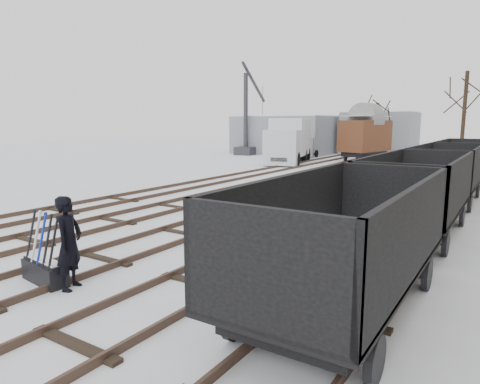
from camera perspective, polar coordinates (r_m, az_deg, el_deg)
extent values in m
plane|color=white|center=(11.24, -17.80, -8.59)|extent=(120.00, 120.00, 0.00)
cube|color=black|center=(25.83, -3.23, 1.94)|extent=(0.07, 52.00, 0.15)
cube|color=black|center=(25.02, -0.57, 1.71)|extent=(0.07, 52.00, 0.15)
cube|color=black|center=(17.13, -25.47, -2.88)|extent=(1.90, 0.20, 0.08)
cube|color=black|center=(24.20, 2.53, 1.45)|extent=(0.07, 52.00, 0.15)
cube|color=black|center=(23.52, 5.55, 1.18)|extent=(0.07, 52.00, 0.15)
cube|color=black|center=(14.70, -19.26, -4.38)|extent=(1.90, 0.20, 0.08)
cube|color=black|center=(22.85, 9.04, 0.88)|extent=(0.07, 52.00, 0.15)
cube|color=black|center=(22.32, 12.41, 0.58)|extent=(0.07, 52.00, 0.15)
cube|color=black|center=(12.53, -10.71, -6.34)|extent=(1.90, 0.20, 0.08)
cube|color=black|center=(21.83, 16.25, 0.23)|extent=(0.07, 52.00, 0.15)
cube|color=black|center=(21.47, 19.92, -0.10)|extent=(0.07, 52.00, 0.15)
cube|color=black|center=(10.76, 1.12, -8.80)|extent=(1.90, 0.20, 0.08)
cube|color=black|center=(21.19, 24.04, -0.47)|extent=(0.07, 52.00, 0.15)
cube|color=black|center=(21.03, 27.89, -0.81)|extent=(0.07, 52.00, 0.15)
cube|color=black|center=(9.62, 16.82, -11.44)|extent=(1.90, 0.20, 0.08)
cube|color=gray|center=(47.77, 6.30, 7.57)|extent=(10.00, 8.00, 4.00)
cube|color=white|center=(47.76, 6.34, 10.03)|extent=(9.80, 7.84, 0.10)
cube|color=gray|center=(48.33, 18.14, 7.43)|extent=(7.00, 6.00, 4.40)
cube|color=white|center=(48.33, 18.28, 10.09)|extent=(6.86, 5.88, 0.10)
cube|color=black|center=(10.09, -24.56, -9.74)|extent=(1.34, 0.59, 0.44)
cube|color=black|center=(10.02, -24.65, -8.44)|extent=(1.33, 0.47, 0.06)
cube|color=white|center=(10.00, -24.67, -8.22)|extent=(1.27, 0.42, 0.03)
cylinder|color=black|center=(10.33, -26.02, -5.19)|extent=(0.09, 0.32, 1.08)
cylinder|color=silver|center=(10.11, -25.45, -5.45)|extent=(0.09, 0.32, 1.08)
cylinder|color=#0D27A9|center=(9.89, -24.84, -5.72)|extent=(0.09, 0.32, 1.08)
cylinder|color=black|center=(9.66, -24.21, -6.01)|extent=(0.09, 0.32, 1.08)
cylinder|color=black|center=(9.45, -23.55, -6.31)|extent=(0.09, 0.32, 1.08)
imported|color=black|center=(9.33, -21.84, -6.32)|extent=(0.70, 0.83, 1.92)
cube|color=black|center=(7.95, 13.70, -11.04)|extent=(1.88, 5.18, 0.39)
cube|color=black|center=(7.88, 13.76, -9.70)|extent=(2.35, 5.88, 0.12)
cube|color=black|center=(8.09, 6.40, -3.23)|extent=(0.10, 5.88, 1.57)
cube|color=black|center=(7.40, 22.30, -5.06)|extent=(0.10, 5.88, 1.57)
cube|color=white|center=(7.85, 13.79, -9.03)|extent=(2.12, 5.65, 0.06)
cylinder|color=black|center=(6.93, -0.68, -16.54)|extent=(0.12, 0.69, 0.69)
cylinder|color=black|center=(9.55, 23.68, -9.97)|extent=(0.12, 0.69, 0.69)
cube|color=black|center=(13.96, 22.42, -2.70)|extent=(1.88, 5.18, 0.39)
cube|color=black|center=(13.92, 22.47, -1.91)|extent=(2.35, 5.88, 0.12)
cube|color=black|center=(14.04, 18.15, 1.67)|extent=(0.10, 5.88, 1.57)
cube|color=black|center=(13.65, 27.33, 0.89)|extent=(0.10, 5.88, 1.57)
cube|color=white|center=(13.90, 22.50, -1.51)|extent=(2.12, 5.65, 0.06)
cylinder|color=black|center=(12.47, 15.84, -5.10)|extent=(0.12, 0.69, 0.69)
cylinder|color=black|center=(15.71, 27.50, -2.87)|extent=(0.12, 0.69, 0.69)
cube|color=black|center=(20.21, 25.78, 0.59)|extent=(1.88, 5.18, 0.39)
cube|color=black|center=(20.18, 25.82, 1.14)|extent=(2.35, 5.88, 0.12)
cube|color=black|center=(20.26, 22.81, 3.60)|extent=(0.10, 5.88, 1.57)
cube|color=black|center=(20.00, 29.18, 3.09)|extent=(0.10, 5.88, 1.57)
cube|color=white|center=(20.17, 25.84, 1.41)|extent=(2.12, 5.65, 0.06)
cylinder|color=black|center=(18.57, 21.68, -0.75)|extent=(0.12, 0.69, 0.69)
cylinder|color=black|center=(22.01, 29.13, 0.20)|extent=(0.12, 0.69, 0.69)
cube|color=black|center=(26.53, 27.54, 2.32)|extent=(1.88, 5.18, 0.39)
cube|color=black|center=(26.51, 27.57, 2.74)|extent=(2.35, 5.88, 0.12)
cube|color=black|center=(26.57, 25.28, 4.62)|extent=(0.10, 5.88, 1.57)
cube|color=white|center=(26.50, 27.59, 2.95)|extent=(2.12, 5.65, 0.06)
cylinder|color=black|center=(24.82, 24.59, 1.43)|extent=(0.12, 0.69, 0.69)
cube|color=black|center=(39.35, 16.25, 4.96)|extent=(2.88, 4.83, 0.41)
cube|color=#502518|center=(39.27, 16.35, 7.20)|extent=(3.50, 5.53, 2.66)
cube|color=white|center=(39.26, 16.47, 9.66)|extent=(3.20, 5.23, 0.04)
cylinder|color=black|center=(38.16, 13.89, 4.47)|extent=(0.12, 0.72, 0.72)
cylinder|color=black|center=(40.65, 18.42, 4.55)|extent=(0.12, 0.72, 0.72)
cube|color=black|center=(36.43, 6.53, 4.83)|extent=(3.43, 8.17, 0.32)
cube|color=silver|center=(33.72, 4.28, 5.97)|extent=(3.05, 2.75, 2.67)
cube|color=silver|center=(37.12, 7.16, 7.30)|extent=(4.08, 6.08, 3.00)
cube|color=white|center=(37.10, 7.21, 9.64)|extent=(4.00, 5.96, 0.04)
cylinder|color=black|center=(34.55, 2.71, 4.55)|extent=(0.32, 1.07, 1.07)
cylinder|color=black|center=(38.67, 10.07, 4.92)|extent=(0.32, 1.07, 1.07)
cube|color=silver|center=(41.48, 8.23, 5.89)|extent=(3.03, 4.74, 1.79)
cube|color=white|center=(41.43, 8.26, 7.16)|extent=(2.95, 4.63, 0.04)
cylinder|color=black|center=(40.65, 6.23, 4.95)|extent=(0.22, 0.70, 0.70)
cylinder|color=black|center=(42.43, 10.11, 5.04)|extent=(0.22, 0.70, 0.70)
cube|color=#2F2E34|center=(45.03, 0.76, 5.51)|extent=(2.03, 2.03, 0.84)
cylinder|color=#2F2E34|center=(44.94, 0.77, 10.30)|extent=(0.46, 0.46, 8.36)
cylinder|color=#2F2E34|center=(46.73, 2.04, 14.36)|extent=(0.76, 5.32, 3.85)
cylinder|color=black|center=(48.47, 3.38, 11.20)|extent=(0.04, 0.04, 4.70)
cylinder|color=black|center=(42.47, 17.70, 7.77)|extent=(0.30, 0.30, 5.16)
cylinder|color=black|center=(38.91, 27.66, 8.69)|extent=(0.30, 0.30, 7.36)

